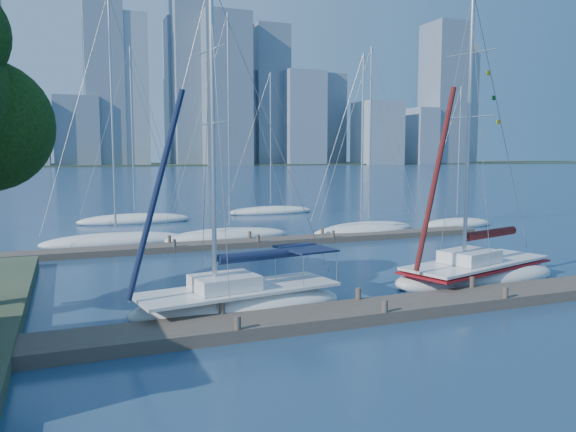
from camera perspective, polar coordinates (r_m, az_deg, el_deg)
name	(u,v)px	position (r m, az deg, el deg)	size (l,w,h in m)	color
ground	(371,317)	(19.73, 8.40, -10.09)	(700.00, 700.00, 0.00)	navy
near_dock	(371,311)	(19.68, 8.41, -9.53)	(26.00, 2.00, 0.40)	#443C32
far_dock	(269,242)	(34.79, -1.92, -2.63)	(30.00, 1.80, 0.36)	#443C32
far_shore	(85,165)	(336.57, -19.95, 4.88)	(800.00, 100.00, 1.50)	#38472D
sailboat_navy	(239,287)	(19.78, -5.04, -7.16)	(7.96, 3.71, 11.73)	white
sailboat_maroon	(477,260)	(25.61, 18.63, -4.29)	(8.51, 4.82, 12.65)	white
bg_boat_0	(116,241)	(36.13, -17.05, -2.40)	(9.20, 4.94, 15.39)	white
bg_boat_1	(214,238)	(36.25, -7.57, -2.21)	(6.58, 4.41, 12.60)	white
bg_boat_2	(230,235)	(37.25, -5.91, -1.92)	(8.24, 4.20, 14.86)	white
bg_boat_3	(361,231)	(39.16, 7.44, -1.55)	(7.50, 3.95, 12.72)	white
bg_boat_4	(369,228)	(41.26, 8.20, -1.18)	(7.52, 4.30, 13.48)	white
bg_boat_5	(457,224)	(45.35, 16.77, -0.75)	(6.19, 2.21, 11.00)	white
bg_boat_6	(135,220)	(47.50, -15.29, -0.36)	(9.28, 5.45, 14.44)	white
bg_boat_7	(271,211)	(53.21, -1.76, 0.52)	(8.62, 3.98, 13.49)	white
skyline	(136,98)	(310.36, -15.17, 11.48)	(504.63, 51.31, 105.76)	#8090A6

